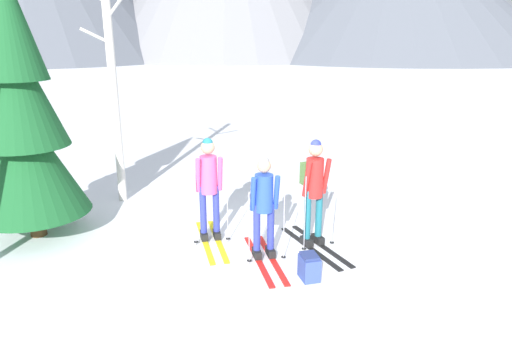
# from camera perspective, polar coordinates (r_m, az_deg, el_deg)

# --- Properties ---
(ground_plane) EXTENTS (400.00, 400.00, 0.00)m
(ground_plane) POSITION_cam_1_polar(r_m,az_deg,el_deg) (7.75, -0.65, -8.46)
(ground_plane) COLOR white
(skier_in_pink) EXTENTS (0.61, 1.74, 1.77)m
(skier_in_pink) POSITION_cam_1_polar(r_m,az_deg,el_deg) (7.78, -5.76, -0.53)
(skier_in_pink) COLOR yellow
(skier_in_pink) RESTS_ON ground
(skier_in_blue) EXTENTS (0.61, 1.72, 1.63)m
(skier_in_blue) POSITION_cam_1_polar(r_m,az_deg,el_deg) (7.12, 0.99, -3.16)
(skier_in_blue) COLOR red
(skier_in_blue) RESTS_ON ground
(skier_in_red) EXTENTS (0.68, 1.79, 1.79)m
(skier_in_red) POSITION_cam_1_polar(r_m,az_deg,el_deg) (7.59, 7.04, -0.93)
(skier_in_red) COLOR black
(skier_in_red) RESTS_ON ground
(pine_tree_near) EXTENTS (1.86, 1.86, 4.50)m
(pine_tree_near) POSITION_cam_1_polar(r_m,az_deg,el_deg) (8.54, -26.54, 6.64)
(pine_tree_near) COLOR #51381E
(pine_tree_near) RESTS_ON ground
(birch_tree_slender) EXTENTS (1.10, 0.63, 4.79)m
(birch_tree_slender) POSITION_cam_1_polar(r_m,az_deg,el_deg) (9.82, -17.01, 11.26)
(birch_tree_slender) COLOR silver
(birch_tree_slender) RESTS_ON ground
(backpack_on_snow_front) EXTENTS (0.25, 0.33, 0.38)m
(backpack_on_snow_front) POSITION_cam_1_polar(r_m,az_deg,el_deg) (6.83, 6.48, -10.55)
(backpack_on_snow_front) COLOR #384C99
(backpack_on_snow_front) RESTS_ON ground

